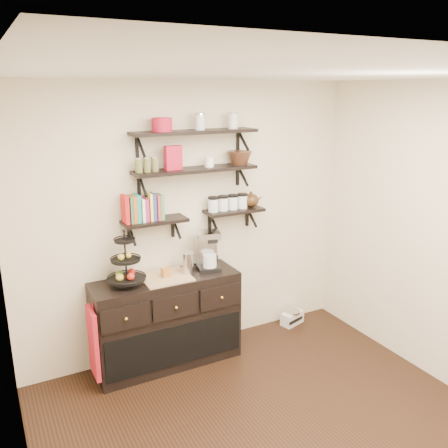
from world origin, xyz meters
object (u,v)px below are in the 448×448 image
at_px(sideboard, 167,321).
at_px(radio, 292,317).
at_px(fruit_stand, 126,267).
at_px(coffee_maker, 207,251).

relative_size(sideboard, radio, 4.67).
xyz_separation_m(sideboard, fruit_stand, (-0.37, 0.00, 0.62)).
relative_size(fruit_stand, coffee_maker, 1.29).
distance_m(sideboard, fruit_stand, 0.72).
distance_m(fruit_stand, radio, 2.17).
relative_size(fruit_stand, radio, 1.68).
bearing_deg(coffee_maker, fruit_stand, -164.34).
bearing_deg(fruit_stand, radio, 2.47).
bearing_deg(radio, sideboard, 166.89).
bearing_deg(sideboard, fruit_stand, 179.44).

